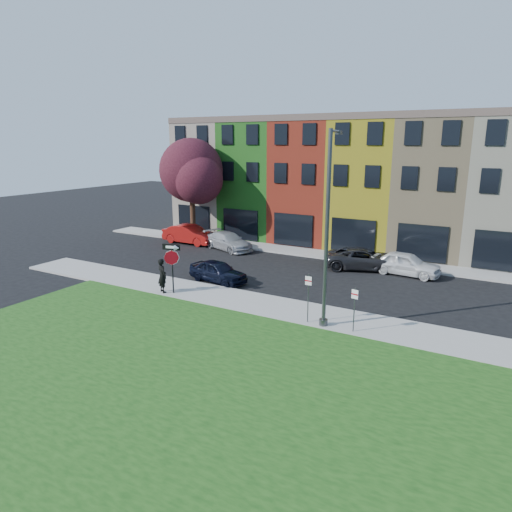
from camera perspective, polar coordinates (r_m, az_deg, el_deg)
The scene contains 16 objects.
ground at distance 21.55m, azimuth -1.64°, elevation -8.97°, with size 120.00×120.00×0.00m, color black.
sidewalk_near at distance 23.17m, azimuth 6.52°, elevation -7.21°, with size 40.00×3.00×0.12m, color gray.
sidewalk_far at distance 35.60m, azimuth 6.74°, elevation 0.39°, with size 40.00×2.40×0.12m, color gray.
grass_park at distance 13.98m, azimuth 15.31°, elevation -23.39°, with size 40.00×16.00×0.10m, color #184012.
rowhouse_block at distance 40.36m, azimuth 11.08°, elevation 8.95°, with size 30.00×10.12×10.00m.
stop_sign at distance 25.77m, azimuth -10.49°, elevation -0.27°, with size 1.02×0.31×2.84m.
man at distance 26.30m, azimuth -11.64°, elevation -2.41°, with size 0.84×0.72×1.95m, color black.
sedan_near at distance 28.23m, azimuth -4.78°, elevation -1.93°, with size 4.13×2.20×1.34m, color black.
parked_car_red at distance 39.16m, azimuth -8.27°, elevation 2.71°, with size 4.88×1.77×1.60m, color maroon.
parked_car_silver at distance 36.63m, azimuth -3.49°, elevation 1.87°, with size 5.13×3.46×1.38m, color #A1A2A6.
parked_car_dark at distance 31.80m, azimuth 13.33°, elevation -0.34°, with size 5.68×4.00×1.44m, color black.
parked_car_white at distance 31.16m, azimuth 18.22°, elevation -0.91°, with size 4.54×2.17×1.50m, color white.
street_lamp at distance 20.67m, azimuth 8.95°, elevation 3.19°, with size 0.75×2.56×8.88m.
parking_sign_a at distance 21.52m, azimuth 6.55°, elevation -4.55°, with size 0.32×0.08×2.39m.
parking_sign_b at distance 20.87m, azimuth 12.20°, elevation -5.92°, with size 0.32×0.11×2.06m.
tree_purple at distance 39.31m, azimuth -7.92°, elevation 10.35°, with size 6.39×5.59×8.64m.
Camera 1 is at (10.30, -16.93, 8.45)m, focal length 32.00 mm.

